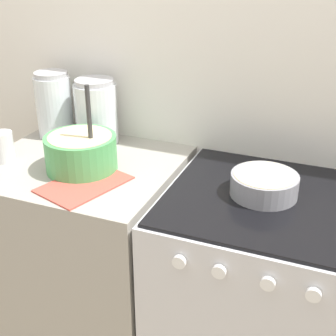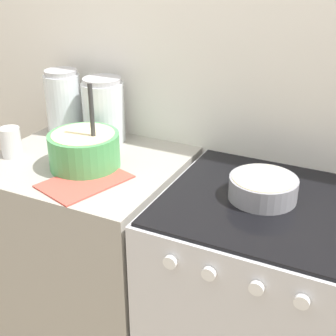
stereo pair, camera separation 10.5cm
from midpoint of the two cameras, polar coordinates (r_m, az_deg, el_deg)
name	(u,v)px [view 2 (the right image)]	position (r m, az deg, el deg)	size (l,w,h in m)	color
wall_back	(207,75)	(1.80, 6.53, 11.17)	(4.41, 0.05, 2.40)	white
countertop_cabinet	(92,260)	(2.00, -7.71, -11.08)	(0.70, 0.62, 0.91)	#9E998E
stove	(256,313)	(1.78, 12.37, -16.92)	(0.67, 0.64, 0.91)	silver
mixing_bowl	(84,148)	(1.68, -8.43, 2.39)	(0.25, 0.25, 0.31)	#4CA559
baking_pan	(263,187)	(1.51, 13.47, -2.33)	(0.22, 0.22, 0.07)	gray
storage_jar_left	(64,106)	(2.01, -11.10, 7.37)	(0.15, 0.15, 0.27)	silver
storage_jar_middle	(104,114)	(1.90, -6.26, 6.51)	(0.17, 0.17, 0.26)	silver
tin_can	(11,142)	(1.84, -17.07, 2.99)	(0.08, 0.08, 0.11)	silver
recipe_page	(85,181)	(1.60, -8.25, -1.65)	(0.27, 0.33, 0.01)	#CC4C3F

